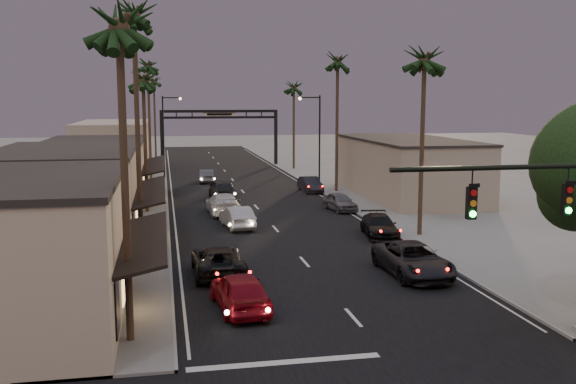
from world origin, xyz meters
name	(u,v)px	position (x,y,z in m)	size (l,w,h in m)	color
ground	(251,201)	(0.00, 40.00, 0.00)	(200.00, 200.00, 0.00)	slate
road	(244,193)	(0.00, 45.00, 0.00)	(14.00, 120.00, 0.02)	black
sidewalk_left	(142,185)	(-9.50, 52.00, 0.06)	(5.00, 92.00, 0.12)	slate
sidewalk_right	(325,181)	(9.50, 52.00, 0.06)	(5.00, 92.00, 0.12)	slate
storefront_near	(14,254)	(-13.00, 12.00, 2.75)	(8.00, 12.00, 5.50)	#BFAB92
storefront_mid	(67,199)	(-13.00, 26.00, 2.75)	(8.00, 14.00, 5.50)	gray
storefront_far	(94,173)	(-13.00, 42.00, 2.50)	(8.00, 16.00, 5.00)	#BFAB92
storefront_dist	(114,147)	(-13.00, 65.00, 3.00)	(8.00, 20.00, 6.00)	gray
building_right	(407,169)	(14.00, 40.00, 2.50)	(8.00, 18.00, 5.00)	gray
arch	(220,123)	(0.00, 70.00, 5.53)	(15.20, 0.40, 7.27)	black
streetlight_right	(317,135)	(6.92, 45.00, 5.33)	(2.13, 0.30, 9.00)	black
streetlight_left	(166,130)	(-6.92, 58.00, 5.33)	(2.13, 0.30, 9.00)	black
palm_la	(119,14)	(-8.60, 9.00, 11.44)	(3.20, 3.20, 13.20)	#38281C
palm_lb	(133,8)	(-8.60, 22.00, 13.39)	(3.20, 3.20, 15.20)	#38281C
palm_lc	(143,74)	(-8.60, 36.00, 10.47)	(3.20, 3.20, 12.20)	#38281C
palm_ld	(148,62)	(-8.60, 55.00, 12.42)	(3.20, 3.20, 14.20)	#38281C
palm_ra	(425,53)	(8.60, 24.00, 11.44)	(3.20, 3.20, 13.20)	#38281C
palm_rb	(338,57)	(8.60, 44.00, 12.42)	(3.20, 3.20, 14.20)	#38281C
palm_rc	(294,84)	(8.60, 64.00, 10.47)	(3.20, 3.20, 12.20)	#38281C
palm_far	(154,79)	(-8.30, 78.00, 11.44)	(3.20, 3.20, 13.20)	#38281C
oncoming_red	(240,291)	(-4.31, 11.85, 0.80)	(1.90, 4.73, 1.61)	maroon
oncoming_pickup	(218,261)	(-4.76, 17.35, 0.73)	(2.42, 5.26, 1.46)	black
oncoming_silver	(237,217)	(-2.49, 28.89, 0.74)	(1.57, 4.51, 1.49)	#AEAEB4
oncoming_white	(223,204)	(-2.93, 34.39, 0.80)	(2.24, 5.50, 1.60)	#BEBEBE
oncoming_dgrey	(222,189)	(-2.27, 42.01, 0.85)	(2.00, 4.97, 1.69)	black
oncoming_grey_far	(207,176)	(-2.90, 53.23, 0.68)	(1.44, 4.14, 1.36)	#46464B
curbside_near	(413,260)	(4.70, 15.45, 0.79)	(2.63, 5.69, 1.58)	black
curbside_black	(379,226)	(6.08, 24.44, 0.68)	(1.92, 4.71, 1.37)	black
curbside_grey	(340,202)	(6.20, 34.16, 0.69)	(1.64, 4.07, 1.39)	#545359
curbside_far	(310,184)	(6.20, 44.49, 0.71)	(1.51, 4.33, 1.43)	black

